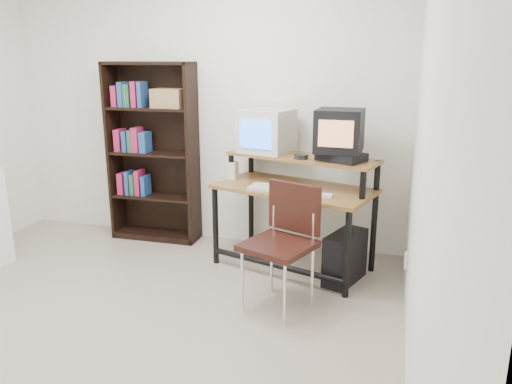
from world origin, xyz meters
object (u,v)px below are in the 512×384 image
(crt_tv, at_px, (339,131))
(bookshelf, at_px, (154,150))
(pc_tower, at_px, (345,257))
(school_chair, at_px, (284,233))
(crt_monitor, at_px, (267,131))
(computer_desk, at_px, (295,190))

(crt_tv, relative_size, bookshelf, 0.22)
(pc_tower, bearing_deg, crt_tv, 137.37)
(pc_tower, distance_m, school_chair, 0.75)
(crt_monitor, height_order, bookshelf, bookshelf)
(crt_monitor, xyz_separation_m, crt_tv, (0.66, -0.19, 0.06))
(computer_desk, bearing_deg, school_chair, -68.03)
(crt_monitor, relative_size, school_chair, 0.54)
(crt_tv, xyz_separation_m, school_chair, (-0.28, -0.75, -0.66))
(computer_desk, height_order, school_chair, computer_desk)
(crt_tv, distance_m, bookshelf, 1.92)
(pc_tower, relative_size, bookshelf, 0.25)
(crt_tv, distance_m, school_chair, 1.03)
(crt_tv, bearing_deg, bookshelf, 172.14)
(computer_desk, bearing_deg, crt_tv, 21.18)
(crt_monitor, distance_m, school_chair, 1.18)
(computer_desk, xyz_separation_m, school_chair, (0.07, -0.72, -0.13))
(pc_tower, height_order, bookshelf, bookshelf)
(school_chair, relative_size, bookshelf, 0.52)
(crt_monitor, bearing_deg, computer_desk, -22.76)
(school_chair, bearing_deg, computer_desk, 116.58)
(computer_desk, relative_size, school_chair, 1.60)
(crt_tv, bearing_deg, computer_desk, -173.12)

